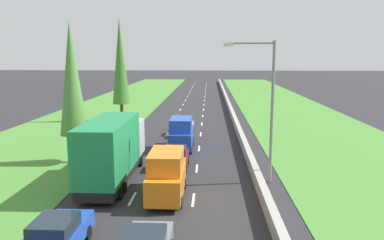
# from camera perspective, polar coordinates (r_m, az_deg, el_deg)

# --- Properties ---
(ground_plane) EXTENTS (300.00, 300.00, 0.00)m
(ground_plane) POSITION_cam_1_polar(r_m,az_deg,el_deg) (59.87, 0.12, 1.97)
(ground_plane) COLOR #28282B
(ground_plane) RESTS_ON ground
(grass_verge_left) EXTENTS (14.00, 140.00, 0.04)m
(grass_verge_left) POSITION_cam_1_polar(r_m,az_deg,el_deg) (61.73, -11.70, 2.02)
(grass_verge_left) COLOR #478433
(grass_verge_left) RESTS_ON ground
(grass_verge_right) EXTENTS (14.00, 140.00, 0.04)m
(grass_verge_right) POSITION_cam_1_polar(r_m,az_deg,el_deg) (60.95, 13.73, 1.85)
(grass_verge_right) COLOR #478433
(grass_verge_right) RESTS_ON ground
(median_barrier) EXTENTS (0.44, 120.00, 0.85)m
(median_barrier) POSITION_cam_1_polar(r_m,az_deg,el_deg) (59.84, 5.58, 2.33)
(median_barrier) COLOR #9E9B93
(median_barrier) RESTS_ON ground
(lane_markings) EXTENTS (3.64, 116.00, 0.01)m
(lane_markings) POSITION_cam_1_polar(r_m,az_deg,el_deg) (59.87, 0.12, 1.98)
(lane_markings) COLOR white
(lane_markings) RESTS_ON ground
(orange_van_centre_lane) EXTENTS (1.96, 4.90, 2.82)m
(orange_van_centre_lane) POSITION_cam_1_polar(r_m,az_deg,el_deg) (21.66, -3.85, -8.27)
(orange_van_centre_lane) COLOR orange
(orange_van_centre_lane) RESTS_ON ground
(maroon_hatchback_centre_lane) EXTENTS (1.74, 3.90, 1.72)m
(maroon_hatchback_centre_lane) POSITION_cam_1_polar(r_m,az_deg,el_deg) (27.25, -2.48, -5.70)
(maroon_hatchback_centre_lane) COLOR maroon
(maroon_hatchback_centre_lane) RESTS_ON ground
(blue_van_centre_lane) EXTENTS (1.96, 4.90, 2.82)m
(blue_van_centre_lane) POSITION_cam_1_polar(r_m,az_deg,el_deg) (32.63, -1.62, -2.10)
(blue_van_centre_lane) COLOR #1E47B7
(blue_van_centre_lane) RESTS_ON ground
(blue_sedan_left_lane) EXTENTS (1.82, 4.50, 1.64)m
(blue_sedan_left_lane) POSITION_cam_1_polar(r_m,az_deg,el_deg) (16.92, -19.90, -16.34)
(blue_sedan_left_lane) COLOR #1E47B7
(blue_sedan_left_lane) RESTS_ON ground
(green_box_truck_left_lane) EXTENTS (2.46, 9.40, 4.18)m
(green_box_truck_left_lane) POSITION_cam_1_polar(r_m,az_deg,el_deg) (24.74, -11.89, -4.28)
(green_box_truck_left_lane) COLOR black
(green_box_truck_left_lane) RESTS_ON ground
(silver_sedan_centre_lane) EXTENTS (1.82, 4.50, 1.64)m
(silver_sedan_centre_lane) POSITION_cam_1_polar(r_m,az_deg,el_deg) (38.97, -1.16, -1.03)
(silver_sedan_centre_lane) COLOR silver
(silver_sedan_centre_lane) RESTS_ON ground
(poplar_tree_second) EXTENTS (2.07, 2.07, 10.61)m
(poplar_tree_second) POSITION_cam_1_polar(r_m,az_deg,el_deg) (29.29, -17.76, 5.88)
(poplar_tree_second) COLOR #4C3823
(poplar_tree_second) RESTS_ON ground
(poplar_tree_third) EXTENTS (2.12, 2.12, 12.61)m
(poplar_tree_third) POSITION_cam_1_polar(r_m,az_deg,el_deg) (47.33, -10.83, 8.68)
(poplar_tree_third) COLOR #4C3823
(poplar_tree_third) RESTS_ON ground
(street_light_mast) EXTENTS (3.20, 0.28, 9.00)m
(street_light_mast) POSITION_cam_1_polar(r_m,az_deg,el_deg) (23.94, 11.29, 2.70)
(street_light_mast) COLOR gray
(street_light_mast) RESTS_ON ground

